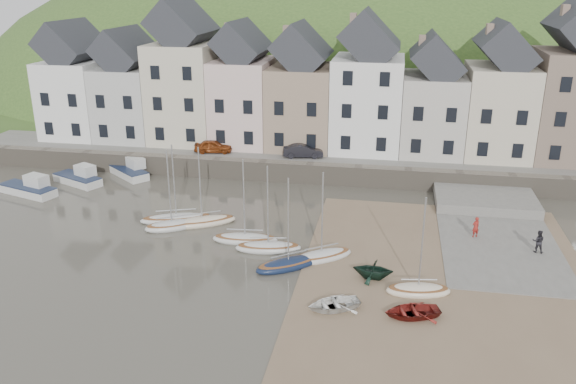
% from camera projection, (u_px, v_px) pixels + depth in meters
% --- Properties ---
extents(ground, '(160.00, 160.00, 0.00)m').
position_uv_depth(ground, '(271.00, 267.00, 38.04)').
color(ground, '#444036').
rests_on(ground, ground).
extents(quay_land, '(90.00, 30.00, 1.50)m').
position_uv_depth(quay_land, '(329.00, 134.00, 67.34)').
color(quay_land, '#365622').
rests_on(quay_land, ground).
extents(quay_street, '(70.00, 7.00, 0.10)m').
position_uv_depth(quay_street, '(315.00, 155.00, 56.45)').
color(quay_street, slate).
rests_on(quay_street, quay_land).
extents(seawall, '(70.00, 1.20, 1.80)m').
position_uv_depth(seawall, '(310.00, 173.00, 53.44)').
color(seawall, slate).
rests_on(seawall, ground).
extents(beach, '(18.00, 26.00, 0.06)m').
position_uv_depth(beach, '(446.00, 281.00, 36.16)').
color(beach, '#7A624A').
rests_on(beach, ground).
extents(slipway, '(8.00, 18.00, 0.12)m').
position_uv_depth(slipway, '(495.00, 233.00, 42.85)').
color(slipway, slate).
rests_on(slipway, ground).
extents(hillside, '(134.40, 84.00, 84.00)m').
position_uv_depth(hillside, '(317.00, 199.00, 100.49)').
color(hillside, '#365622').
rests_on(hillside, ground).
extents(townhouse_terrace, '(61.05, 8.00, 13.93)m').
position_uv_depth(townhouse_terrace, '(339.00, 90.00, 57.40)').
color(townhouse_terrace, white).
rests_on(townhouse_terrace, quay_land).
extents(sailboat_0, '(5.69, 3.29, 6.32)m').
position_uv_depth(sailboat_0, '(177.00, 218.00, 45.00)').
color(sailboat_0, silver).
rests_on(sailboat_0, ground).
extents(sailboat_1, '(4.23, 3.33, 6.32)m').
position_uv_depth(sailboat_1, '(172.00, 225.00, 43.73)').
color(sailboat_1, silver).
rests_on(sailboat_1, ground).
extents(sailboat_2, '(5.33, 3.86, 6.32)m').
position_uv_depth(sailboat_2, '(202.00, 222.00, 44.41)').
color(sailboat_2, beige).
rests_on(sailboat_2, ground).
extents(sailboat_3, '(4.78, 1.94, 6.32)m').
position_uv_depth(sailboat_3, '(245.00, 239.00, 41.51)').
color(sailboat_3, silver).
rests_on(sailboat_3, ground).
extents(sailboat_4, '(4.72, 2.28, 6.32)m').
position_uv_depth(sailboat_4, '(268.00, 247.00, 40.20)').
color(sailboat_4, silver).
rests_on(sailboat_4, ground).
extents(sailboat_5, '(4.56, 3.93, 6.32)m').
position_uv_depth(sailboat_5, '(288.00, 264.00, 37.84)').
color(sailboat_5, '#13203D').
rests_on(sailboat_5, ground).
extents(sailboat_6, '(4.51, 3.74, 6.32)m').
position_uv_depth(sailboat_6, '(321.00, 256.00, 38.92)').
color(sailboat_6, silver).
rests_on(sailboat_6, ground).
extents(sailboat_7, '(4.02, 2.11, 6.32)m').
position_uv_depth(sailboat_7, '(418.00, 290.00, 34.69)').
color(sailboat_7, beige).
rests_on(sailboat_7, ground).
extents(motorboat_0, '(5.21, 3.60, 1.70)m').
position_uv_depth(motorboat_0, '(79.00, 177.00, 53.25)').
color(motorboat_0, silver).
rests_on(motorboat_0, ground).
extents(motorboat_1, '(5.79, 3.32, 1.70)m').
position_uv_depth(motorboat_1, '(30.00, 188.00, 50.62)').
color(motorboat_1, silver).
rests_on(motorboat_1, ground).
extents(motorboat_2, '(5.00, 4.47, 1.70)m').
position_uv_depth(motorboat_2, '(130.00, 170.00, 55.32)').
color(motorboat_2, silver).
rests_on(motorboat_2, ground).
extents(rowboat_white, '(3.68, 3.29, 0.63)m').
position_uv_depth(rowboat_white, '(333.00, 304.00, 32.99)').
color(rowboat_white, white).
rests_on(rowboat_white, beach).
extents(rowboat_green, '(2.58, 2.26, 1.29)m').
position_uv_depth(rowboat_green, '(373.00, 269.00, 36.22)').
color(rowboat_green, black).
rests_on(rowboat_green, beach).
extents(rowboat_red, '(3.62, 3.04, 0.64)m').
position_uv_depth(rowboat_red, '(412.00, 311.00, 32.26)').
color(rowboat_red, maroon).
rests_on(rowboat_red, beach).
extents(person_red, '(0.66, 0.59, 1.52)m').
position_uv_depth(person_red, '(476.00, 227.00, 41.89)').
color(person_red, maroon).
rests_on(person_red, slipway).
extents(person_dark, '(0.85, 0.70, 1.59)m').
position_uv_depth(person_dark, '(538.00, 241.00, 39.53)').
color(person_dark, black).
rests_on(person_dark, slipway).
extents(car_left, '(3.83, 2.04, 1.24)m').
position_uv_depth(car_left, '(213.00, 146.00, 56.98)').
color(car_left, maroon).
rests_on(car_left, quay_street).
extents(car_right, '(3.94, 1.91, 1.24)m').
position_uv_depth(car_right, '(303.00, 151.00, 55.47)').
color(car_right, black).
rests_on(car_right, quay_street).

